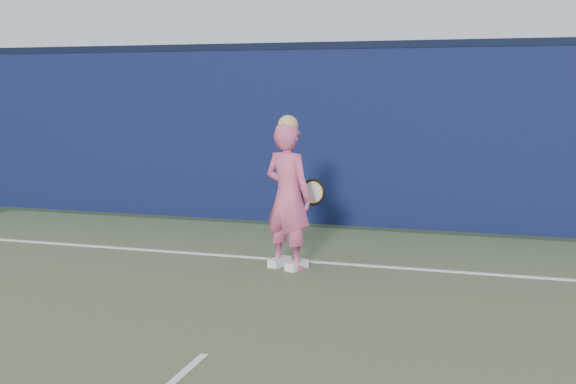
% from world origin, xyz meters
% --- Properties ---
extents(backstop_wall, '(24.00, 0.40, 2.50)m').
position_xyz_m(backstop_wall, '(0.00, 6.50, 1.25)').
color(backstop_wall, '#0C1736').
rests_on(backstop_wall, ground).
extents(wall_cap, '(24.00, 0.42, 0.10)m').
position_xyz_m(wall_cap, '(0.00, 6.50, 2.55)').
color(wall_cap, black).
rests_on(wall_cap, backstop_wall).
extents(player, '(0.68, 0.57, 1.67)m').
position_xyz_m(player, '(-0.16, 3.68, 0.80)').
color(player, '#D55381').
rests_on(player, ground).
extents(racket, '(0.52, 0.29, 0.31)m').
position_xyz_m(racket, '(-0.01, 4.07, 0.79)').
color(racket, black).
rests_on(racket, ground).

